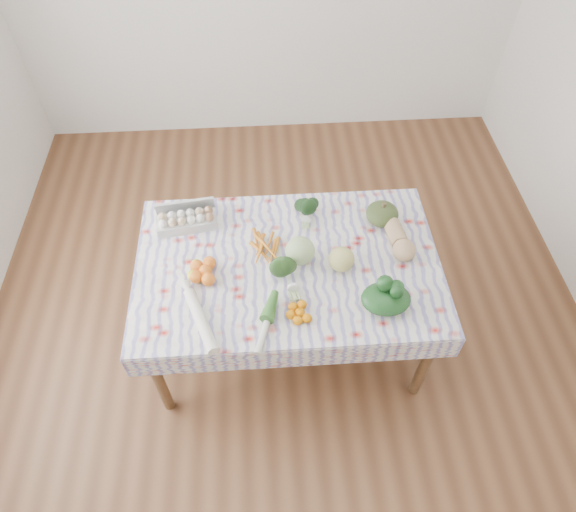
{
  "coord_description": "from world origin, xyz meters",
  "views": [
    {
      "loc": [
        -0.12,
        -1.73,
        2.95
      ],
      "look_at": [
        0.0,
        0.0,
        0.82
      ],
      "focal_mm": 32.0,
      "sensor_mm": 36.0,
      "label": 1
    }
  ],
  "objects_px": {
    "cabbage": "(300,251)",
    "grapefruit": "(342,259)",
    "egg_carton": "(187,221)",
    "kabocha_squash": "(382,214)",
    "butternut_squash": "(400,239)",
    "dining_table": "(288,272)"
  },
  "relations": [
    {
      "from": "egg_carton",
      "to": "cabbage",
      "type": "distance_m",
      "value": 0.69
    },
    {
      "from": "kabocha_squash",
      "to": "grapefruit",
      "type": "distance_m",
      "value": 0.43
    },
    {
      "from": "egg_carton",
      "to": "grapefruit",
      "type": "distance_m",
      "value": 0.91
    },
    {
      "from": "dining_table",
      "to": "egg_carton",
      "type": "bearing_deg",
      "value": 151.41
    },
    {
      "from": "dining_table",
      "to": "kabocha_squash",
      "type": "xyz_separation_m",
      "value": [
        0.56,
        0.27,
        0.14
      ]
    },
    {
      "from": "butternut_squash",
      "to": "cabbage",
      "type": "bearing_deg",
      "value": 177.84
    },
    {
      "from": "dining_table",
      "to": "kabocha_squash",
      "type": "distance_m",
      "value": 0.64
    },
    {
      "from": "dining_table",
      "to": "cabbage",
      "type": "distance_m",
      "value": 0.18
    },
    {
      "from": "butternut_squash",
      "to": "grapefruit",
      "type": "height_order",
      "value": "grapefruit"
    },
    {
      "from": "egg_carton",
      "to": "grapefruit",
      "type": "height_order",
      "value": "grapefruit"
    },
    {
      "from": "kabocha_squash",
      "to": "butternut_squash",
      "type": "height_order",
      "value": "butternut_squash"
    },
    {
      "from": "dining_table",
      "to": "butternut_squash",
      "type": "relative_size",
      "value": 5.93
    },
    {
      "from": "egg_carton",
      "to": "butternut_squash",
      "type": "height_order",
      "value": "butternut_squash"
    },
    {
      "from": "dining_table",
      "to": "egg_carton",
      "type": "xyz_separation_m",
      "value": [
        -0.56,
        0.3,
        0.13
      ]
    },
    {
      "from": "cabbage",
      "to": "grapefruit",
      "type": "height_order",
      "value": "cabbage"
    },
    {
      "from": "dining_table",
      "to": "butternut_squash",
      "type": "xyz_separation_m",
      "value": [
        0.62,
        0.07,
        0.15
      ]
    },
    {
      "from": "butternut_squash",
      "to": "grapefruit",
      "type": "distance_m",
      "value": 0.36
    },
    {
      "from": "egg_carton",
      "to": "butternut_squash",
      "type": "distance_m",
      "value": 1.2
    },
    {
      "from": "dining_table",
      "to": "egg_carton",
      "type": "height_order",
      "value": "egg_carton"
    },
    {
      "from": "cabbage",
      "to": "butternut_squash",
      "type": "height_order",
      "value": "cabbage"
    },
    {
      "from": "egg_carton",
      "to": "butternut_squash",
      "type": "relative_size",
      "value": 1.26
    },
    {
      "from": "egg_carton",
      "to": "kabocha_squash",
      "type": "xyz_separation_m",
      "value": [
        1.12,
        -0.03,
        0.02
      ]
    }
  ]
}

